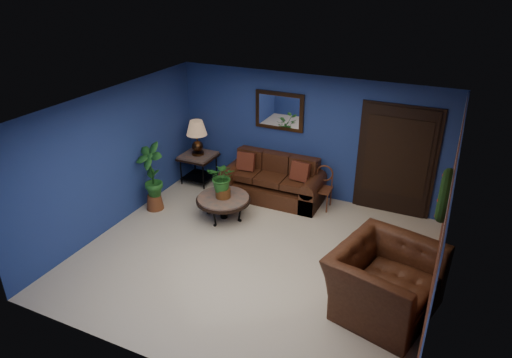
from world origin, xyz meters
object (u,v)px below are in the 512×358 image
at_px(side_chair, 323,184).
at_px(armchair, 384,281).
at_px(coffee_table, 223,200).
at_px(end_table, 198,161).
at_px(sofa, 274,184).
at_px(table_lamp, 197,134).

relative_size(side_chair, armchair, 0.59).
distance_m(coffee_table, end_table, 1.70).
relative_size(sofa, side_chair, 2.38).
xyz_separation_m(end_table, table_lamp, (0.00, -0.00, 0.62)).
height_order(end_table, armchair, armchair).
height_order(coffee_table, armchair, armchair).
distance_m(sofa, armchair, 3.65).
relative_size(table_lamp, armchair, 0.51).
relative_size(end_table, armchair, 0.49).
bearing_deg(side_chair, end_table, 178.45).
relative_size(end_table, table_lamp, 0.97).
bearing_deg(end_table, table_lamp, -90.00).
bearing_deg(coffee_table, sofa, 66.08).
relative_size(coffee_table, armchair, 0.71).
distance_m(sofa, side_chair, 1.04).
xyz_separation_m(sofa, coffee_table, (-0.52, -1.18, 0.08)).
bearing_deg(end_table, side_chair, 1.28).
bearing_deg(coffee_table, side_chair, 38.25).
distance_m(coffee_table, side_chair, 1.97).
bearing_deg(table_lamp, side_chair, 1.28).
distance_m(end_table, table_lamp, 0.62).
height_order(sofa, armchair, armchair).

